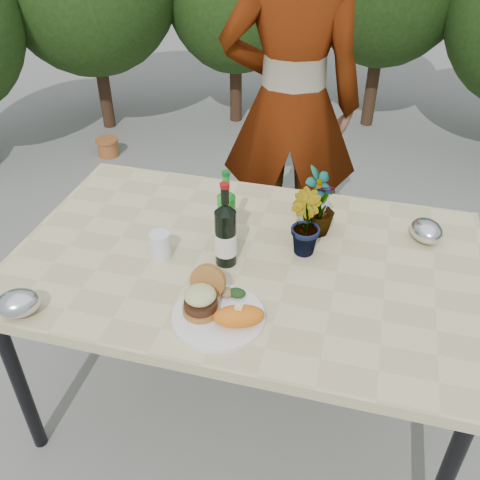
% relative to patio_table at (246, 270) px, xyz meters
% --- Properties ---
extents(ground, '(80.00, 80.00, 0.00)m').
position_rel_patio_table_xyz_m(ground, '(0.00, 0.00, -0.69)').
color(ground, slate).
rests_on(ground, ground).
extents(patio_table, '(1.60, 1.00, 0.75)m').
position_rel_patio_table_xyz_m(patio_table, '(0.00, 0.00, 0.00)').
color(patio_table, beige).
rests_on(patio_table, ground).
extents(shrub_hedge, '(6.80, 5.14, 2.23)m').
position_rel_patio_table_xyz_m(shrub_hedge, '(0.21, 1.66, 0.42)').
color(shrub_hedge, '#382316').
rests_on(shrub_hedge, ground).
extents(dinner_plate, '(0.28, 0.28, 0.01)m').
position_rel_patio_table_xyz_m(dinner_plate, '(-0.00, -0.31, 0.06)').
color(dinner_plate, white).
rests_on(dinner_plate, patio_table).
extents(burger_stack, '(0.11, 0.16, 0.11)m').
position_rel_patio_table_xyz_m(burger_stack, '(-0.06, -0.29, 0.12)').
color(burger_stack, '#B7722D').
rests_on(burger_stack, dinner_plate).
extents(sweet_potato, '(0.17, 0.12, 0.06)m').
position_rel_patio_table_xyz_m(sweet_potato, '(0.06, -0.33, 0.10)').
color(sweet_potato, orange).
rests_on(sweet_potato, dinner_plate).
extents(grilled_veg, '(0.08, 0.05, 0.03)m').
position_rel_patio_table_xyz_m(grilled_veg, '(0.01, -0.22, 0.09)').
color(grilled_veg, olive).
rests_on(grilled_veg, dinner_plate).
extents(wine_bottle, '(0.07, 0.07, 0.31)m').
position_rel_patio_table_xyz_m(wine_bottle, '(-0.06, -0.04, 0.17)').
color(wine_bottle, black).
rests_on(wine_bottle, patio_table).
extents(sparkling_water, '(0.07, 0.07, 0.28)m').
position_rel_patio_table_xyz_m(sparkling_water, '(-0.09, 0.09, 0.16)').
color(sparkling_water, '#1B9921').
rests_on(sparkling_water, patio_table).
extents(plastic_cup, '(0.07, 0.07, 0.09)m').
position_rel_patio_table_xyz_m(plastic_cup, '(-0.28, -0.07, 0.10)').
color(plastic_cup, silver).
rests_on(plastic_cup, patio_table).
extents(seedling_left, '(0.14, 0.15, 0.24)m').
position_rel_patio_table_xyz_m(seedling_left, '(0.20, 0.24, 0.18)').
color(seedling_left, '#26541D').
rests_on(seedling_left, patio_table).
extents(seedling_mid, '(0.16, 0.16, 0.23)m').
position_rel_patio_table_xyz_m(seedling_mid, '(0.18, 0.09, 0.17)').
color(seedling_mid, '#1E541C').
rests_on(seedling_mid, patio_table).
extents(seedling_right, '(0.15, 0.15, 0.21)m').
position_rel_patio_table_xyz_m(seedling_right, '(0.21, 0.22, 0.16)').
color(seedling_right, '#255C1F').
rests_on(seedling_right, patio_table).
extents(blue_bowl, '(0.16, 0.16, 0.10)m').
position_rel_patio_table_xyz_m(blue_bowl, '(0.18, 0.28, 0.11)').
color(blue_bowl, silver).
rests_on(blue_bowl, patio_table).
extents(foil_packet_left, '(0.17, 0.16, 0.08)m').
position_rel_patio_table_xyz_m(foil_packet_left, '(-0.59, -0.44, 0.10)').
color(foil_packet_left, silver).
rests_on(foil_packet_left, patio_table).
extents(foil_packet_right, '(0.16, 0.17, 0.08)m').
position_rel_patio_table_xyz_m(foil_packet_right, '(0.60, 0.27, 0.10)').
color(foil_packet_right, silver).
rests_on(foil_packet_right, patio_table).
extents(person, '(0.73, 0.54, 1.84)m').
position_rel_patio_table_xyz_m(person, '(-0.03, 0.95, 0.23)').
color(person, '#8D5A46').
rests_on(person, ground).
extents(terracotta_pot, '(0.17, 0.17, 0.14)m').
position_rel_patio_table_xyz_m(terracotta_pot, '(-1.56, 1.89, -0.62)').
color(terracotta_pot, '#AC5C2C').
rests_on(terracotta_pot, ground).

